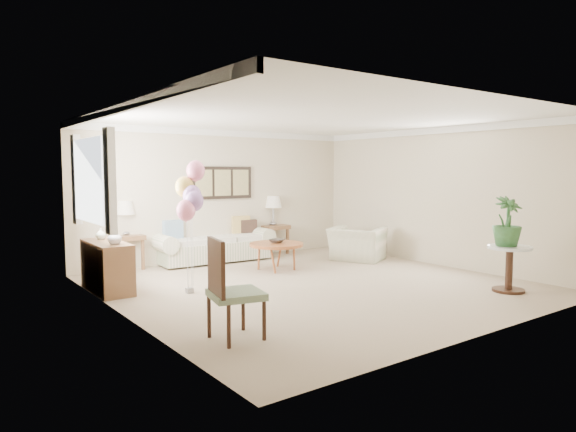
% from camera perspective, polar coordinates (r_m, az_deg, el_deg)
% --- Properties ---
extents(ground_plane, '(6.00, 6.00, 0.00)m').
position_cam_1_polar(ground_plane, '(8.13, 3.04, -7.66)').
color(ground_plane, tan).
extents(room_shell, '(6.04, 6.04, 2.60)m').
position_cam_1_polar(room_shell, '(7.94, 2.05, 3.88)').
color(room_shell, beige).
rests_on(room_shell, ground).
extents(wall_art_triptych, '(1.35, 0.06, 0.65)m').
position_cam_1_polar(wall_art_triptych, '(10.40, -7.32, 3.69)').
color(wall_art_triptych, black).
rests_on(wall_art_triptych, ground).
extents(sofa, '(2.47, 0.99, 0.90)m').
position_cam_1_polar(sofa, '(10.30, -8.45, -3.01)').
color(sofa, beige).
rests_on(sofa, ground).
extents(end_table_left, '(0.58, 0.53, 0.63)m').
position_cam_1_polar(end_table_left, '(9.75, -17.57, -2.62)').
color(end_table_left, brown).
rests_on(end_table_left, ground).
extents(end_table_right, '(0.57, 0.52, 0.62)m').
position_cam_1_polar(end_table_right, '(11.10, -1.64, -1.52)').
color(end_table_right, brown).
rests_on(end_table_right, ground).
extents(lamp_left, '(0.35, 0.35, 0.62)m').
position_cam_1_polar(lamp_left, '(9.69, -17.66, 0.76)').
color(lamp_left, gray).
rests_on(lamp_left, end_table_left).
extents(lamp_right, '(0.36, 0.36, 0.63)m').
position_cam_1_polar(lamp_right, '(11.05, -1.64, 1.47)').
color(lamp_right, gray).
rests_on(lamp_right, end_table_right).
extents(coffee_table, '(0.97, 0.97, 0.49)m').
position_cam_1_polar(coffee_table, '(9.25, -1.30, -3.26)').
color(coffee_table, '#A15D2D').
rests_on(coffee_table, ground).
extents(decor_bowl, '(0.35, 0.35, 0.07)m').
position_cam_1_polar(decor_bowl, '(9.27, -1.25, -2.80)').
color(decor_bowl, '#2C2722').
rests_on(decor_bowl, coffee_table).
extents(armchair, '(1.25, 1.30, 0.66)m').
position_cam_1_polar(armchair, '(10.39, 7.69, -3.08)').
color(armchair, beige).
rests_on(armchair, ground).
extents(side_table, '(0.63, 0.63, 0.68)m').
position_cam_1_polar(side_table, '(8.27, 23.39, -4.24)').
color(side_table, silver).
rests_on(side_table, ground).
extents(potted_plant, '(0.51, 0.51, 0.73)m').
position_cam_1_polar(potted_plant, '(8.18, 23.17, -0.54)').
color(potted_plant, '#284C20').
rests_on(potted_plant, side_table).
extents(accent_chair, '(0.63, 0.63, 1.09)m').
position_cam_1_polar(accent_chair, '(5.46, -6.53, -7.89)').
color(accent_chair, gray).
rests_on(accent_chair, ground).
extents(credenza, '(0.46, 1.20, 0.74)m').
position_cam_1_polar(credenza, '(8.10, -19.46, -5.33)').
color(credenza, brown).
rests_on(credenza, ground).
extents(vase_white, '(0.25, 0.25, 0.21)m').
position_cam_1_polar(vase_white, '(7.72, -18.71, -2.23)').
color(vase_white, silver).
rests_on(vase_white, credenza).
extents(vase_sage, '(0.20, 0.20, 0.17)m').
position_cam_1_polar(vase_sage, '(8.34, -20.07, -1.88)').
color(vase_sage, '#A9B49E').
rests_on(vase_sage, credenza).
extents(balloon_cluster, '(0.52, 0.49, 1.94)m').
position_cam_1_polar(balloon_cluster, '(7.53, -10.79, 2.48)').
color(balloon_cluster, gray).
rests_on(balloon_cluster, ground).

